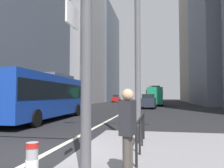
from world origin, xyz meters
TOP-DOWN VIEW (x-y plane):
  - ground_plane at (0.00, 20.00)m, footprint 160.00×160.00m
  - lane_centre_line at (0.00, 30.00)m, footprint 0.20×80.00m
  - office_tower_left_mid at (-16.00, 41.78)m, footprint 12.15×19.59m
  - office_tower_left_far at (-16.00, 66.35)m, footprint 12.05×22.64m
  - office_tower_right_far at (17.00, 62.49)m, footprint 10.89×22.55m
  - city_bus_blue_oncoming at (-4.50, 8.72)m, footprint 2.88×11.11m
  - city_bus_red_receding at (3.11, 35.62)m, footprint 2.77×11.39m
  - city_bus_red_distant at (2.53, 51.68)m, footprint 2.91×10.85m
  - car_oncoming_mid at (-6.99, 53.48)m, footprint 2.14×4.25m
  - car_receding_near at (2.33, 24.62)m, footprint 2.21×4.56m
  - bollard_left at (1.38, -3.08)m, footprint 0.20×0.20m
  - pedestrian_railing at (2.80, 0.49)m, footprint 0.06×3.38m
  - pedestrian_waiting at (2.70, -1.94)m, footprint 0.31×0.42m

SIDE VIEW (x-z plane):
  - ground_plane at x=0.00m, z-range 0.00..0.00m
  - lane_centre_line at x=0.00m, z-range 0.00..0.01m
  - bollard_left at x=1.38m, z-range 0.20..1.07m
  - pedestrian_railing at x=2.80m, z-range 0.36..1.34m
  - car_oncoming_mid at x=-6.99m, z-range 0.02..1.96m
  - car_receding_near at x=2.33m, z-range 0.02..1.96m
  - pedestrian_waiting at x=2.70m, z-range 0.25..1.97m
  - city_bus_red_distant at x=2.53m, z-range 0.14..3.54m
  - city_bus_blue_oncoming at x=-4.50m, z-range 0.14..3.54m
  - city_bus_red_receding at x=3.11m, z-range 0.14..3.54m
  - office_tower_left_far at x=-16.00m, z-range 0.00..30.11m
  - office_tower_left_mid at x=-16.00m, z-range 0.00..45.72m
  - office_tower_right_far at x=17.00m, z-range 0.00..50.86m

